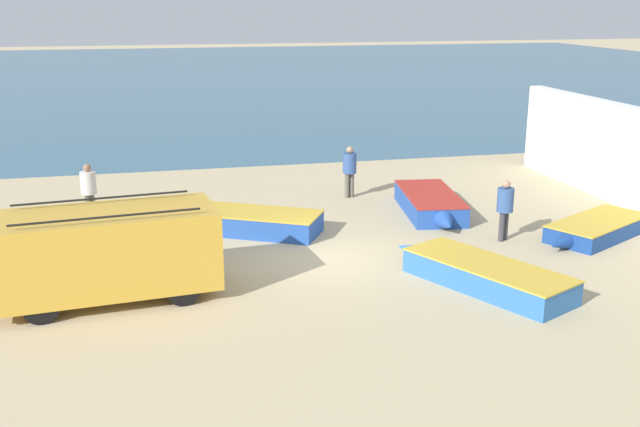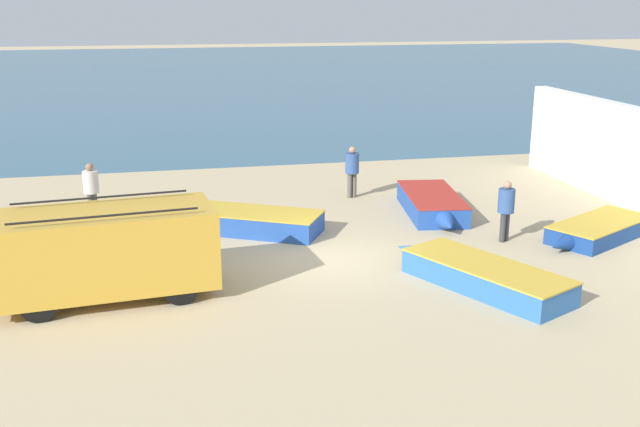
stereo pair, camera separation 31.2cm
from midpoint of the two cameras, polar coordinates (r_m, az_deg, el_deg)
The scene contains 11 objects.
ground_plane at distance 19.96m, azimuth 0.23°, elevation -3.61°, with size 200.00×200.00×0.00m, color tan.
sea_water at distance 70.73m, azimuth -9.80°, elevation 10.37°, with size 120.00×80.00×0.01m, color #33607A.
parked_van at distance 17.83m, azimuth -16.42°, elevation -2.78°, with size 5.19×2.65×2.23m.
fishing_rowboat_0 at distance 23.09m, azimuth -22.40°, elevation -1.41°, with size 4.09×2.88×0.53m.
fishing_rowboat_1 at distance 18.54m, azimuth 11.76°, elevation -4.52°, with size 3.23×5.06×0.62m.
fishing_rowboat_2 at distance 22.49m, azimuth -6.28°, elevation -0.58°, with size 5.07×3.48×0.63m.
fishing_rowboat_3 at distance 24.41m, azimuth 8.06°, elevation 0.72°, with size 2.17×4.73×0.66m.
fishing_rowboat_4 at distance 23.20m, azimuth 19.95°, elevation -1.10°, with size 4.23×3.04×0.52m.
fisherman_0 at distance 21.91m, azimuth 13.52°, elevation 0.66°, with size 0.47×0.47×1.78m.
fisherman_1 at distance 24.31m, azimuth -17.56°, elevation 1.92°, with size 0.48×0.48×1.83m.
fisherman_2 at distance 26.04m, azimuth 1.93°, elevation 3.55°, with size 0.48×0.48×1.81m.
Camera 1 is at (-4.54, -18.24, 6.71)m, focal length 42.00 mm.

